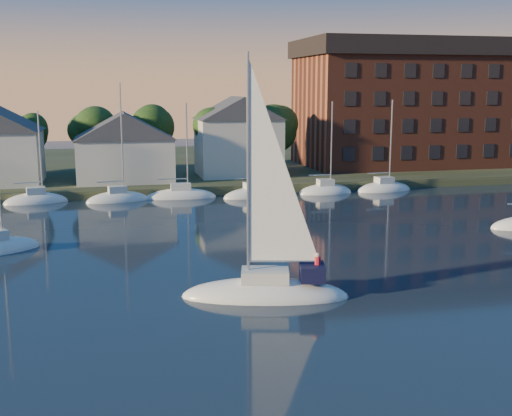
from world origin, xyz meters
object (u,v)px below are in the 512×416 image
object	(u,v)px
hero_sailboat	(268,287)
clubhouse_east	(238,135)
condo_block	(409,102)
clubhouse_centre	(125,146)

from	to	relation	value
hero_sailboat	clubhouse_east	bearing A→B (deg)	-85.72
clubhouse_east	condo_block	bearing A→B (deg)	12.89
clubhouse_centre	hero_sailboat	xyz separation A→B (m)	(6.66, -42.40, -4.52)
clubhouse_centre	clubhouse_east	xyz separation A→B (m)	(14.00, 2.00, 0.87)
clubhouse_east	condo_block	xyz separation A→B (m)	(26.00, 5.95, 3.79)
clubhouse_centre	condo_block	xyz separation A→B (m)	(40.00, 7.95, 4.66)
hero_sailboat	condo_block	bearing A→B (deg)	-109.85
condo_block	hero_sailboat	world-z (taller)	condo_block
clubhouse_centre	hero_sailboat	distance (m)	43.16
clubhouse_centre	clubhouse_east	bearing A→B (deg)	8.13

